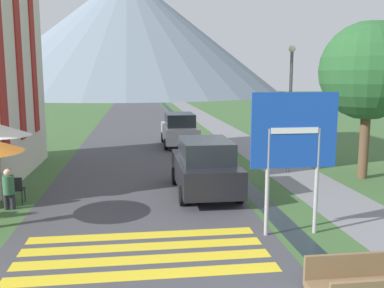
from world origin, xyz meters
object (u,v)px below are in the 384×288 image
at_px(road_sign, 294,142).
at_px(person_seated_far, 9,187).
at_px(parked_car_far, 179,129).
at_px(tree_by_path, 369,71).
at_px(parked_car_near, 205,166).
at_px(cafe_chair_far_left, 6,178).
at_px(cafe_chair_middle, 16,188).
at_px(streetlamp, 290,98).

height_order(road_sign, person_seated_far, road_sign).
bearing_deg(parked_car_far, tree_by_path, -54.21).
bearing_deg(road_sign, parked_car_near, 110.91).
height_order(road_sign, parked_car_near, road_sign).
xyz_separation_m(road_sign, cafe_chair_far_left, (-8.02, 4.77, -1.79)).
xyz_separation_m(parked_car_far, tree_by_path, (6.14, -8.52, 3.11)).
bearing_deg(cafe_chair_far_left, tree_by_path, -12.10).
bearing_deg(parked_car_far, cafe_chair_far_left, -126.40).
bearing_deg(cafe_chair_middle, parked_car_near, 0.34).
bearing_deg(tree_by_path, cafe_chair_middle, -171.38).
height_order(parked_car_near, tree_by_path, tree_by_path).
xyz_separation_m(cafe_chair_middle, streetlamp, (9.65, 3.11, 2.48)).
height_order(parked_car_near, cafe_chair_middle, parked_car_near).
xyz_separation_m(parked_car_near, streetlamp, (3.82, 2.62, 2.08)).
height_order(parked_car_near, cafe_chair_far_left, parked_car_near).
bearing_deg(streetlamp, parked_car_near, -145.52).
height_order(road_sign, tree_by_path, tree_by_path).
xyz_separation_m(streetlamp, tree_by_path, (2.48, -1.27, 1.03)).
bearing_deg(person_seated_far, tree_by_path, 10.78).
bearing_deg(cafe_chair_middle, person_seated_far, -103.60).
bearing_deg(cafe_chair_far_left, cafe_chair_middle, -77.27).
bearing_deg(cafe_chair_far_left, parked_car_near, -21.66).
bearing_deg(parked_car_near, streetlamp, 34.48).
distance_m(cafe_chair_far_left, tree_by_path, 13.29).
distance_m(road_sign, streetlamp, 6.99).
bearing_deg(cafe_chair_middle, cafe_chair_far_left, 112.70).
relative_size(parked_car_near, cafe_chair_middle, 4.94).
relative_size(person_seated_far, tree_by_path, 0.21).
bearing_deg(person_seated_far, streetlamp, 20.30).
bearing_deg(tree_by_path, person_seated_far, -169.22).
bearing_deg(road_sign, cafe_chair_middle, 154.82).
bearing_deg(cafe_chair_middle, tree_by_path, 4.15).
bearing_deg(person_seated_far, cafe_chair_far_left, 108.35).
distance_m(cafe_chair_far_left, person_seated_far, 1.91).
distance_m(parked_car_far, tree_by_path, 10.95).
distance_m(parked_car_near, cafe_chair_middle, 5.87).
height_order(parked_car_near, streetlamp, streetlamp).
relative_size(parked_car_near, parked_car_far, 0.98).
bearing_deg(parked_car_far, person_seated_far, -119.24).
bearing_deg(parked_car_near, tree_by_path, 12.09).
height_order(cafe_chair_far_left, streetlamp, streetlamp).
bearing_deg(parked_car_near, person_seated_far, -170.62).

